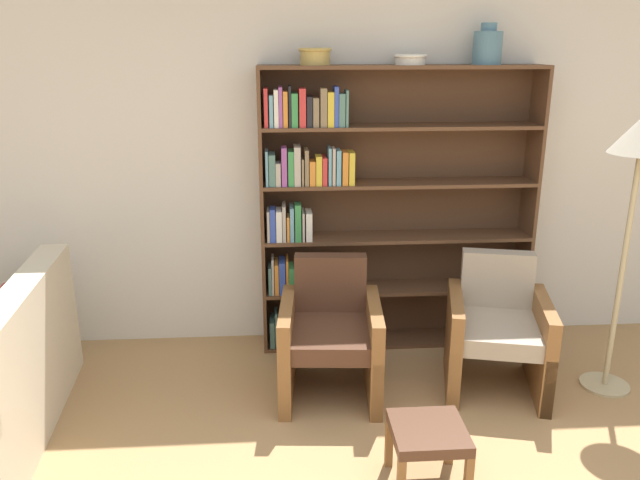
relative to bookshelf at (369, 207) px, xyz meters
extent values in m
cube|color=silver|center=(0.00, 0.17, 0.30)|extent=(12.00, 0.06, 2.75)
cube|color=brown|center=(-0.78, -0.02, -0.04)|extent=(0.02, 0.30, 2.07)
cube|color=brown|center=(1.19, -0.02, -0.04)|extent=(0.02, 0.30, 2.07)
cube|color=brown|center=(0.21, -0.02, 0.99)|extent=(1.94, 0.30, 0.03)
cube|color=brown|center=(0.21, -0.02, -1.06)|extent=(1.94, 0.30, 0.03)
cube|color=#492F1E|center=(0.21, 0.13, -0.04)|extent=(1.94, 0.01, 2.07)
cube|color=#4C756B|center=(-0.73, -0.05, -0.94)|extent=(0.03, 0.20, 0.21)
cube|color=#4C756B|center=(-0.69, -0.07, -0.91)|extent=(0.02, 0.15, 0.28)
cube|color=#B2A899|center=(-0.67, -0.06, -0.96)|extent=(0.02, 0.18, 0.17)
cube|color=#4C756B|center=(-0.65, -0.08, -0.93)|extent=(0.02, 0.14, 0.24)
cube|color=#7F6B4C|center=(-0.62, -0.06, -0.97)|extent=(0.03, 0.16, 0.16)
cube|color=black|center=(-0.59, -0.08, -0.92)|extent=(0.02, 0.12, 0.25)
cube|color=#4C756B|center=(-0.56, -0.07, -0.93)|extent=(0.03, 0.15, 0.23)
cube|color=#669EB2|center=(-0.52, -0.07, -0.92)|extent=(0.04, 0.14, 0.25)
cube|color=#B2A899|center=(-0.47, -0.06, -0.96)|extent=(0.03, 0.17, 0.17)
cube|color=#669EB2|center=(-0.43, -0.06, -0.94)|extent=(0.03, 0.17, 0.22)
cube|color=brown|center=(0.21, -0.02, -0.63)|extent=(1.94, 0.30, 0.03)
cube|color=#4C756B|center=(-0.73, -0.05, -0.51)|extent=(0.02, 0.18, 0.21)
cube|color=#B2A899|center=(-0.71, -0.07, -0.48)|extent=(0.02, 0.16, 0.27)
cube|color=orange|center=(-0.68, -0.05, -0.50)|extent=(0.03, 0.19, 0.23)
cube|color=#334CB2|center=(-0.64, -0.06, -0.49)|extent=(0.04, 0.18, 0.25)
cube|color=orange|center=(-0.61, -0.05, -0.49)|extent=(0.02, 0.20, 0.26)
cube|color=#388C47|center=(-0.58, -0.06, -0.52)|extent=(0.04, 0.17, 0.20)
cube|color=orange|center=(-0.54, -0.07, -0.53)|extent=(0.03, 0.16, 0.17)
cube|color=#334CB2|center=(-0.50, -0.07, -0.53)|extent=(0.04, 0.15, 0.18)
cube|color=brown|center=(0.21, -0.02, -0.23)|extent=(1.94, 0.30, 0.02)
cube|color=#B2A899|center=(-0.73, -0.06, -0.10)|extent=(0.02, 0.17, 0.22)
cube|color=#334CB2|center=(-0.70, -0.08, -0.09)|extent=(0.04, 0.13, 0.24)
cube|color=white|center=(-0.66, -0.06, -0.10)|extent=(0.04, 0.16, 0.22)
cube|color=#B2A899|center=(-0.62, -0.05, -0.08)|extent=(0.02, 0.18, 0.26)
cube|color=orange|center=(-0.59, -0.08, -0.12)|extent=(0.02, 0.14, 0.18)
cube|color=#669EB2|center=(-0.57, -0.05, -0.09)|extent=(0.03, 0.19, 0.25)
cube|color=#388C47|center=(-0.52, -0.08, -0.08)|extent=(0.04, 0.12, 0.27)
cube|color=#B2A899|center=(-0.48, -0.05, -0.11)|extent=(0.02, 0.20, 0.21)
cube|color=white|center=(-0.44, -0.06, -0.11)|extent=(0.04, 0.18, 0.21)
cube|color=brown|center=(0.21, -0.02, 0.18)|extent=(1.94, 0.30, 0.02)
cube|color=#669EB2|center=(-0.73, -0.06, 0.31)|extent=(0.02, 0.17, 0.24)
cube|color=#4C756B|center=(-0.70, -0.05, 0.30)|extent=(0.04, 0.19, 0.22)
cube|color=#B2A899|center=(-0.66, -0.08, 0.27)|extent=(0.03, 0.13, 0.16)
cube|color=#994C99|center=(-0.61, -0.07, 0.33)|extent=(0.04, 0.16, 0.27)
cube|color=#388C47|center=(-0.57, -0.06, 0.31)|extent=(0.04, 0.18, 0.24)
cube|color=#B2A899|center=(-0.52, -0.06, 0.33)|extent=(0.04, 0.18, 0.27)
cube|color=#7F6B4C|center=(-0.49, -0.05, 0.29)|extent=(0.02, 0.19, 0.19)
cube|color=#7F6B4C|center=(-0.46, -0.06, 0.32)|extent=(0.03, 0.18, 0.25)
cube|color=orange|center=(-0.42, -0.08, 0.28)|extent=(0.04, 0.14, 0.17)
cube|color=gold|center=(-0.37, -0.08, 0.29)|extent=(0.04, 0.14, 0.21)
cube|color=red|center=(-0.33, -0.06, 0.29)|extent=(0.03, 0.18, 0.19)
cube|color=#669EB2|center=(-0.30, -0.07, 0.32)|extent=(0.02, 0.15, 0.26)
cube|color=#B2A899|center=(-0.27, -0.08, 0.32)|extent=(0.02, 0.14, 0.26)
cube|color=#669EB2|center=(-0.24, -0.08, 0.31)|extent=(0.03, 0.14, 0.24)
cube|color=orange|center=(-0.19, -0.07, 0.31)|extent=(0.04, 0.14, 0.23)
cube|color=gold|center=(-0.15, -0.06, 0.31)|extent=(0.04, 0.17, 0.23)
cube|color=brown|center=(0.21, -0.02, 0.58)|extent=(1.94, 0.30, 0.02)
cube|color=red|center=(-0.73, -0.05, 0.73)|extent=(0.03, 0.19, 0.26)
cube|color=#669EB2|center=(-0.70, -0.08, 0.70)|extent=(0.03, 0.14, 0.21)
cube|color=white|center=(-0.66, -0.07, 0.72)|extent=(0.03, 0.15, 0.25)
cube|color=#994C99|center=(-0.63, -0.05, 0.73)|extent=(0.02, 0.19, 0.27)
cube|color=orange|center=(-0.60, -0.06, 0.72)|extent=(0.03, 0.16, 0.24)
cube|color=black|center=(-0.57, -0.06, 0.73)|extent=(0.02, 0.17, 0.27)
cube|color=#388C47|center=(-0.54, -0.05, 0.71)|extent=(0.04, 0.19, 0.23)
cube|color=red|center=(-0.49, -0.06, 0.73)|extent=(0.04, 0.17, 0.26)
cube|color=black|center=(-0.44, -0.05, 0.70)|extent=(0.04, 0.20, 0.20)
cube|color=#7F6B4C|center=(-0.39, -0.07, 0.69)|extent=(0.04, 0.14, 0.19)
cube|color=#7F6B4C|center=(-0.34, -0.07, 0.73)|extent=(0.04, 0.16, 0.26)
cube|color=gold|center=(-0.29, -0.06, 0.71)|extent=(0.04, 0.16, 0.23)
cube|color=#334CB2|center=(-0.26, -0.06, 0.73)|extent=(0.03, 0.16, 0.27)
cube|color=#4C756B|center=(-0.22, -0.08, 0.71)|extent=(0.04, 0.14, 0.22)
cube|color=#4C756B|center=(-0.18, -0.07, 0.72)|extent=(0.02, 0.15, 0.25)
cylinder|color=tan|center=(-0.39, -0.02, 1.05)|extent=(0.20, 0.20, 0.11)
torus|color=tan|center=(-0.39, -0.02, 1.10)|extent=(0.22, 0.22, 0.02)
cylinder|color=silver|center=(0.26, -0.02, 1.03)|extent=(0.20, 0.20, 0.06)
torus|color=silver|center=(0.26, -0.02, 1.06)|extent=(0.23, 0.23, 0.02)
cylinder|color=slate|center=(0.78, -0.02, 1.11)|extent=(0.20, 0.20, 0.22)
cylinder|color=slate|center=(0.78, -0.02, 1.25)|extent=(0.11, 0.11, 0.05)
cube|color=beige|center=(-2.12, -1.04, -0.39)|extent=(0.30, 1.66, 0.46)
cube|color=beige|center=(-2.50, -0.31, -0.77)|extent=(0.83, 0.18, 0.61)
cube|color=#A83838|center=(-2.27, -0.82, -0.44)|extent=(0.20, 0.37, 0.37)
cube|color=brown|center=(-0.08, -1.07, -0.88)|extent=(0.08, 0.08, 0.39)
cube|color=brown|center=(-0.65, -1.03, -0.88)|extent=(0.08, 0.08, 0.39)
cube|color=brown|center=(-0.04, -0.47, -0.88)|extent=(0.08, 0.08, 0.39)
cube|color=brown|center=(-0.60, -0.42, -0.88)|extent=(0.08, 0.08, 0.39)
cube|color=#4C2D1E|center=(-0.34, -0.75, -0.65)|extent=(0.53, 0.68, 0.12)
cube|color=#4C2D1E|center=(-0.32, -0.47, -0.41)|extent=(0.49, 0.16, 0.41)
cube|color=brown|center=(-0.06, -0.77, -0.76)|extent=(0.13, 0.68, 0.63)
cube|color=brown|center=(-0.62, -0.73, -0.76)|extent=(0.13, 0.68, 0.63)
cube|color=brown|center=(0.97, -1.11, -0.88)|extent=(0.08, 0.08, 0.39)
cube|color=brown|center=(0.41, -0.98, -0.88)|extent=(0.08, 0.08, 0.39)
cube|color=brown|center=(1.11, -0.52, -0.88)|extent=(0.08, 0.08, 0.39)
cube|color=brown|center=(0.55, -0.39, -0.88)|extent=(0.08, 0.08, 0.39)
cube|color=tan|center=(0.76, -0.75, -0.65)|extent=(0.61, 0.73, 0.12)
cube|color=tan|center=(0.82, -0.48, -0.41)|extent=(0.49, 0.23, 0.41)
cube|color=brown|center=(1.03, -0.81, -0.76)|extent=(0.23, 0.68, 0.63)
cube|color=brown|center=(0.49, -0.68, -0.76)|extent=(0.23, 0.68, 0.63)
cylinder|color=tan|center=(1.52, -0.79, -1.06)|extent=(0.32, 0.32, 0.02)
cylinder|color=tan|center=(1.52, -0.79, -0.27)|extent=(0.04, 0.04, 1.56)
cube|color=brown|center=(-0.09, -1.51, -0.93)|extent=(0.04, 0.04, 0.29)
cube|color=brown|center=(0.25, -1.51, -0.93)|extent=(0.04, 0.04, 0.29)
cube|color=#4C2D1E|center=(0.08, -1.68, -0.76)|extent=(0.38, 0.38, 0.06)
camera|label=1|loc=(-0.66, -4.37, 1.14)|focal=35.00mm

